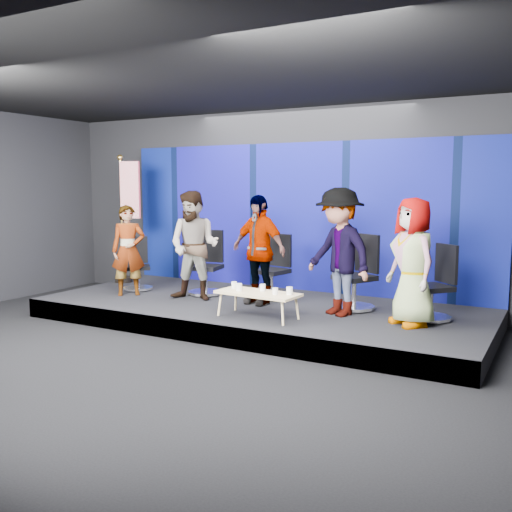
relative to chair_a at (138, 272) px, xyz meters
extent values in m
plane|color=black|center=(2.49, -2.53, -0.61)|extent=(10.00, 10.00, 0.00)
cube|color=black|center=(2.49, 1.47, 1.14)|extent=(10.00, 0.02, 3.50)
cube|color=black|center=(2.49, -2.53, 2.89)|extent=(10.00, 8.00, 0.02)
cube|color=black|center=(2.49, -0.03, -0.46)|extent=(7.00, 3.00, 0.30)
cube|color=#071653|center=(2.49, 1.42, 0.99)|extent=(7.00, 0.08, 2.60)
cylinder|color=silver|center=(0.03, -0.04, -0.28)|extent=(0.75, 0.75, 0.05)
cylinder|color=silver|center=(0.03, -0.04, -0.08)|extent=(0.06, 0.06, 0.35)
cube|color=black|center=(0.03, -0.04, 0.10)|extent=(0.60, 0.60, 0.06)
cube|color=black|center=(-0.11, 0.12, 0.39)|extent=(0.32, 0.30, 0.49)
imported|color=black|center=(0.20, -0.45, 0.45)|extent=(0.66, 0.65, 1.53)
cylinder|color=silver|center=(1.34, 0.18, -0.28)|extent=(0.72, 0.72, 0.06)
cylinder|color=silver|center=(1.34, 0.18, -0.04)|extent=(0.07, 0.07, 0.41)
cube|color=black|center=(1.34, 0.18, 0.16)|extent=(0.57, 0.57, 0.07)
cube|color=black|center=(1.29, 0.42, 0.50)|extent=(0.45, 0.13, 0.57)
imported|color=black|center=(1.42, -0.26, 0.58)|extent=(0.97, 0.81, 1.77)
cylinder|color=silver|center=(2.48, 0.42, -0.28)|extent=(0.70, 0.70, 0.06)
cylinder|color=silver|center=(2.48, 0.42, -0.05)|extent=(0.07, 0.07, 0.40)
cube|color=black|center=(2.48, 0.42, 0.15)|extent=(0.56, 0.56, 0.07)
cube|color=black|center=(2.52, 0.66, 0.48)|extent=(0.44, 0.13, 0.55)
imported|color=black|center=(2.48, -0.03, 0.55)|extent=(1.07, 0.61, 1.72)
cylinder|color=silver|center=(3.95, 0.28, -0.28)|extent=(0.85, 0.85, 0.06)
cylinder|color=silver|center=(3.95, 0.28, -0.03)|extent=(0.07, 0.07, 0.42)
cube|color=black|center=(3.95, 0.28, 0.18)|extent=(0.68, 0.68, 0.07)
cube|color=black|center=(4.06, 0.51, 0.53)|extent=(0.44, 0.26, 0.58)
imported|color=black|center=(3.86, -0.16, 0.60)|extent=(1.36, 1.14, 1.83)
cylinder|color=silver|center=(5.10, 0.16, -0.28)|extent=(0.84, 0.84, 0.06)
cylinder|color=silver|center=(5.10, 0.16, -0.05)|extent=(0.07, 0.07, 0.39)
cube|color=black|center=(5.10, 0.16, 0.14)|extent=(0.67, 0.67, 0.07)
cube|color=black|center=(5.26, 0.34, 0.47)|extent=(0.36, 0.32, 0.54)
imported|color=black|center=(4.93, -0.26, 0.54)|extent=(0.98, 0.96, 1.70)
cube|color=tan|center=(2.94, -0.88, 0.04)|extent=(1.23, 0.60, 0.04)
cylinder|color=tan|center=(2.40, -1.04, -0.15)|extent=(0.03, 0.03, 0.33)
cylinder|color=tan|center=(2.43, -0.64, -0.15)|extent=(0.03, 0.03, 0.33)
cylinder|color=tan|center=(3.44, -1.12, -0.15)|extent=(0.03, 0.03, 0.33)
cylinder|color=tan|center=(3.47, -0.73, -0.15)|extent=(0.03, 0.03, 0.33)
cylinder|color=silver|center=(2.48, -0.78, 0.10)|extent=(0.08, 0.08, 0.10)
cylinder|color=silver|center=(2.66, -0.94, 0.11)|extent=(0.09, 0.09, 0.11)
cylinder|color=silver|center=(2.95, -0.77, 0.11)|extent=(0.08, 0.08, 0.10)
cylinder|color=silver|center=(3.23, -0.92, 0.10)|extent=(0.08, 0.08, 0.09)
cylinder|color=silver|center=(3.41, -0.83, 0.11)|extent=(0.09, 0.09, 0.11)
cylinder|color=black|center=(-0.76, 0.48, -0.26)|extent=(0.32, 0.32, 0.10)
cylinder|color=#BD903C|center=(-0.76, 0.48, 0.90)|extent=(0.04, 0.04, 2.23)
sphere|color=#BD903C|center=(-0.76, 0.48, 2.07)|extent=(0.11, 0.11, 0.11)
cube|color=red|center=(-0.56, 0.50, 1.46)|extent=(0.39, 0.14, 1.06)
camera|label=1|loc=(6.72, -7.80, 1.55)|focal=40.00mm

